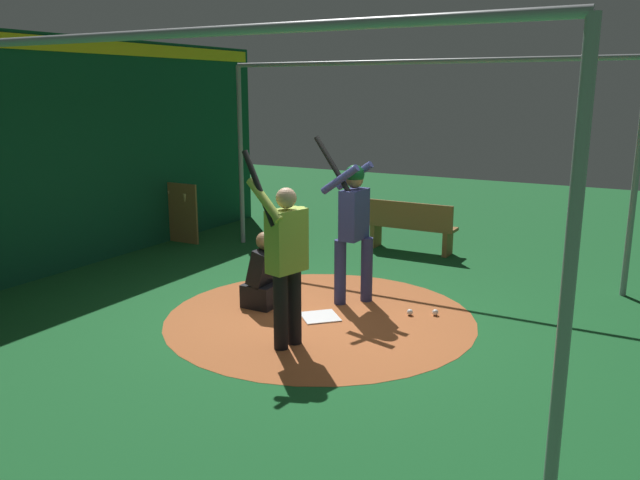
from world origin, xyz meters
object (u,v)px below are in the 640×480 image
object	(u,v)px
batter	(353,220)
bat_rack	(177,214)
visitor	(286,256)
baseball_1	(410,312)
baseball_0	(435,312)
home_plate	(320,317)
catcher	(265,278)
bench	(410,226)

from	to	relation	value
batter	bat_rack	distance (m)	4.51
visitor	baseball_1	distance (m)	1.95
baseball_0	baseball_1	distance (m)	0.30
home_plate	baseball_0	xyz separation A→B (m)	(1.18, 0.73, 0.03)
catcher	baseball_0	xyz separation A→B (m)	(1.97, 0.71, -0.33)
batter	bench	distance (m)	2.91
home_plate	visitor	world-z (taller)	visitor
batter	bat_rack	size ratio (longest dim) A/B	2.00
home_plate	visitor	size ratio (longest dim) A/B	0.20
catcher	baseball_0	size ratio (longest dim) A/B	12.95
bat_rack	baseball_1	size ratio (longest dim) A/B	14.20
baseball_0	bench	bearing A→B (deg)	117.18
batter	catcher	world-z (taller)	batter
home_plate	bench	bearing A→B (deg)	94.12
batter	visitor	size ratio (longest dim) A/B	1.02
visitor	baseball_0	world-z (taller)	visitor
baseball_1	batter	bearing A→B (deg)	172.52
catcher	visitor	size ratio (longest dim) A/B	0.47
catcher	bat_rack	bearing A→B (deg)	146.88
bench	baseball_1	world-z (taller)	bench
visitor	bench	world-z (taller)	visitor
baseball_1	baseball_0	bearing A→B (deg)	27.99
batter	bench	bearing A→B (deg)	96.76
baseball_0	baseball_1	world-z (taller)	same
bat_rack	home_plate	bearing A→B (deg)	-28.00
catcher	baseball_0	world-z (taller)	catcher
visitor	baseball_0	bearing A→B (deg)	71.25
batter	baseball_1	xyz separation A→B (m)	(0.83, -0.11, -1.02)
home_plate	bench	xyz separation A→B (m)	(-0.25, 3.52, 0.42)
baseball_0	batter	bearing A→B (deg)	-178.23
catcher	bench	bearing A→B (deg)	81.23
batter	baseball_0	world-z (taller)	batter
bat_rack	baseball_1	distance (m)	5.31
batter	baseball_1	world-z (taller)	batter
catcher	visitor	xyz separation A→B (m)	(0.91, -0.94, 0.61)
bat_rack	batter	bearing A→B (deg)	-19.60
bat_rack	baseball_0	distance (m)	5.53
home_plate	batter	world-z (taller)	batter
catcher	visitor	distance (m)	1.44
batter	visitor	world-z (taller)	batter
batter	baseball_1	distance (m)	1.32
bench	batter	bearing A→B (deg)	-83.24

